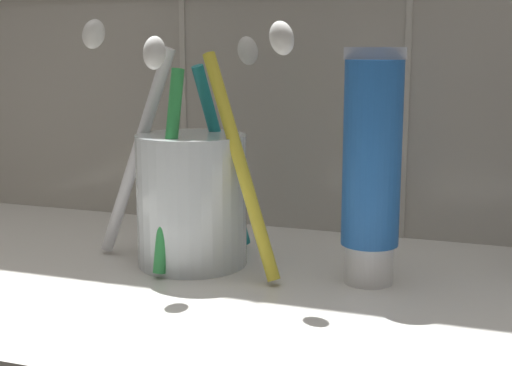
# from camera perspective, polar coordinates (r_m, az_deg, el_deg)

# --- Properties ---
(sink_counter) EXTENTS (0.80, 0.32, 0.02)m
(sink_counter) POSITION_cam_1_polar(r_m,az_deg,el_deg) (0.48, 6.42, -9.85)
(sink_counter) COLOR silver
(sink_counter) RESTS_ON ground
(toothbrush_cup) EXTENTS (0.18, 0.12, 0.18)m
(toothbrush_cup) POSITION_cam_1_polar(r_m,az_deg,el_deg) (0.52, -5.16, -0.80)
(toothbrush_cup) COLOR silver
(toothbrush_cup) RESTS_ON sink_counter
(toothpaste_tube) EXTENTS (0.04, 0.04, 0.16)m
(toothpaste_tube) POSITION_cam_1_polar(r_m,az_deg,el_deg) (0.48, 9.24, 1.14)
(toothpaste_tube) COLOR white
(toothpaste_tube) RESTS_ON sink_counter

